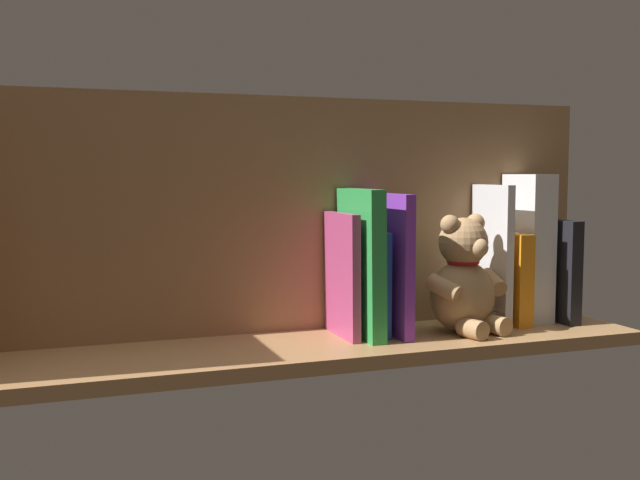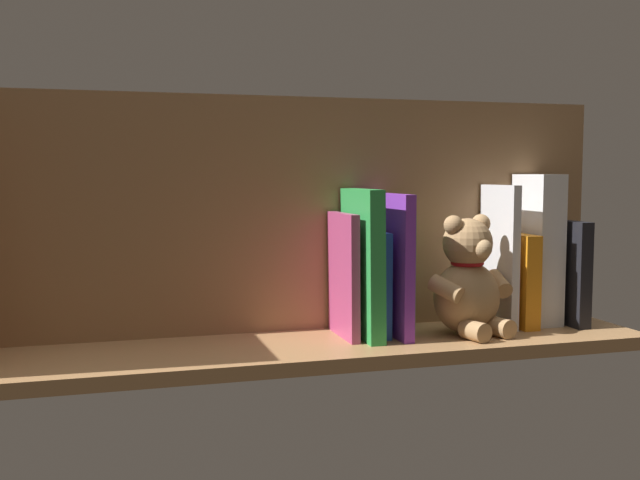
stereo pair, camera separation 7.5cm
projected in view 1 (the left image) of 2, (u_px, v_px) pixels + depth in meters
The scene contains 12 objects.
ground_plane at pixel (320, 348), 119.87cm from camera, with size 108.90×24.27×2.20cm, color #A87A4C.
shelf_back_panel at pixel (300, 214), 127.26cm from camera, with size 108.90×1.50×39.72cm, color olive.
book_0 at pixel (553, 270), 136.54cm from camera, with size 2.44×13.29×18.50cm, color black.
dictionary_thick_white at pixel (528, 248), 135.96cm from camera, with size 4.86×10.22×26.71cm, color silver.
book_1 at pixel (507, 278), 134.00cm from camera, with size 2.94×12.09×16.30cm, color orange.
book_2 at pixel (492, 255), 132.81cm from camera, with size 1.49×11.53×24.85cm, color silver.
teddy_bear at pixel (464, 280), 126.17cm from camera, with size 15.74×14.71×20.01cm.
book_3 at pixel (397, 272), 127.93cm from camera, with size 1.43×9.37×20.04cm, color green.
book_4 at pixel (391, 264), 124.39cm from camera, with size 1.77×14.76×23.53cm, color purple.
book_5 at pixel (373, 282), 125.14cm from camera, with size 1.35×11.93×17.31cm, color blue.
book_6 at pixel (361, 263), 122.46cm from camera, with size 2.55×14.90×24.34cm, color green.
book_7 at pixel (342, 275), 122.60cm from camera, with size 1.44×12.85×20.42cm, color #B23F72.
Camera 1 is at (39.96, 110.86, 26.88)cm, focal length 41.86 mm.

